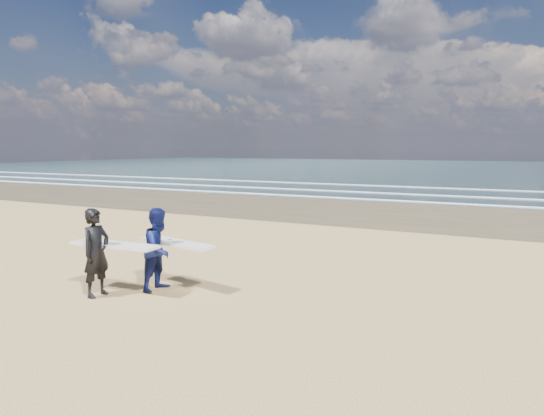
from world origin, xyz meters
The scene contains 2 objects.
surfer_near centered at (0.78, 0.40, 1.01)m, with size 2.23×1.05×2.00m.
surfer_far centered at (1.70, 1.43, 0.98)m, with size 2.26×1.30×1.94m.
Camera 1 is at (9.14, -7.27, 3.34)m, focal length 32.00 mm.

